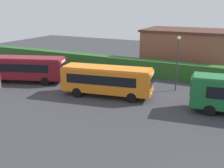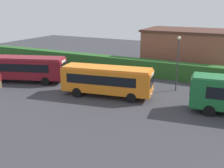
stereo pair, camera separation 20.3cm
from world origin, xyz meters
TOP-DOWN VIEW (x-y plane):
  - ground_plane at (0.00, 0.00)m, footprint 83.09×83.09m
  - bus_maroon at (-12.04, -0.73)m, footprint 10.42×5.75m
  - bus_orange at (-0.41, -0.97)m, footprint 9.59×4.05m
  - person_left at (-12.59, -3.99)m, footprint 0.41×0.49m
  - hedge_row at (0.00, 8.85)m, footprint 53.54×1.64m
  - depot_building at (4.65, 15.34)m, footprint 13.13×7.94m
  - lamppost at (5.50, 4.13)m, footprint 0.36×0.36m

SIDE VIEW (x-z plane):
  - ground_plane at x=0.00m, z-range 0.00..0.00m
  - person_left at x=-12.59m, z-range 0.06..1.87m
  - hedge_row at x=0.00m, z-range 0.00..2.13m
  - bus_orange at x=-0.41m, z-range 0.24..3.34m
  - bus_maroon at x=-12.04m, z-range 0.24..3.34m
  - depot_building at x=4.65m, z-range 0.01..5.73m
  - lamppost at x=5.50m, z-range 0.71..6.69m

